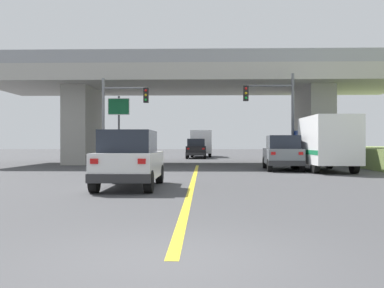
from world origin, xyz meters
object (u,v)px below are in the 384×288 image
at_px(suv_crossing, 282,153).
at_px(highway_sign, 119,114).
at_px(suv_lead, 130,159).
at_px(traffic_signal_nearside, 277,109).
at_px(box_truck, 325,143).
at_px(traffic_signal_farside, 118,111).
at_px(sedan_oncoming, 196,149).
at_px(semi_truck_distant, 201,143).

xyz_separation_m(suv_crossing, highway_sign, (-10.66, 5.25, 2.61)).
bearing_deg(highway_sign, suv_lead, -77.47).
xyz_separation_m(suv_lead, highway_sign, (-3.45, 15.52, 2.61)).
distance_m(suv_crossing, traffic_signal_nearside, 3.34).
relative_size(suv_crossing, box_truck, 0.72).
bearing_deg(traffic_signal_farside, highway_sign, 100.50).
relative_size(suv_lead, sedan_oncoming, 1.00).
distance_m(traffic_signal_nearside, traffic_signal_farside, 10.10).
height_order(sedan_oncoming, highway_sign, highway_sign).
bearing_deg(highway_sign, semi_truck_distant, 73.44).
height_order(box_truck, sedan_oncoming, box_truck).
height_order(sedan_oncoming, semi_truck_distant, semi_truck_distant).
height_order(traffic_signal_nearside, highway_sign, traffic_signal_nearside).
distance_m(box_truck, highway_sign, 14.41).
bearing_deg(sedan_oncoming, suv_lead, -93.57).
bearing_deg(sedan_oncoming, highway_sign, -110.76).
distance_m(suv_lead, suv_crossing, 12.54).
distance_m(highway_sign, semi_truck_distant, 20.31).
xyz_separation_m(traffic_signal_nearside, highway_sign, (-10.64, 3.34, -0.13)).
distance_m(traffic_signal_nearside, highway_sign, 11.15).
height_order(suv_lead, box_truck, box_truck).
bearing_deg(sedan_oncoming, semi_truck_distant, 84.97).
bearing_deg(highway_sign, suv_crossing, -26.23).
relative_size(traffic_signal_nearside, traffic_signal_farside, 1.03).
xyz_separation_m(suv_crossing, semi_truck_distant, (-4.89, 24.62, 0.56)).
relative_size(suv_crossing, sedan_oncoming, 1.06).
height_order(suv_lead, traffic_signal_farside, traffic_signal_farside).
relative_size(traffic_signal_farside, highway_sign, 1.17).
distance_m(suv_lead, traffic_signal_farside, 13.17).
xyz_separation_m(sedan_oncoming, traffic_signal_nearside, (5.35, -17.27, 2.74)).
bearing_deg(traffic_signal_farside, semi_truck_distant, 76.85).
xyz_separation_m(highway_sign, semi_truck_distant, (5.76, 19.37, -2.05)).
xyz_separation_m(box_truck, sedan_oncoming, (-7.56, 20.14, -0.58)).
distance_m(sedan_oncoming, traffic_signal_nearside, 18.29).
height_order(box_truck, highway_sign, highway_sign).
xyz_separation_m(suv_lead, suv_crossing, (7.21, 10.26, 0.00)).
bearing_deg(semi_truck_distant, traffic_signal_farside, -103.15).
relative_size(suv_lead, box_truck, 0.68).
distance_m(suv_lead, highway_sign, 16.11).
bearing_deg(box_truck, suv_lead, -135.27).
distance_m(box_truck, traffic_signal_nearside, 4.21).
distance_m(box_truck, traffic_signal_farside, 12.89).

